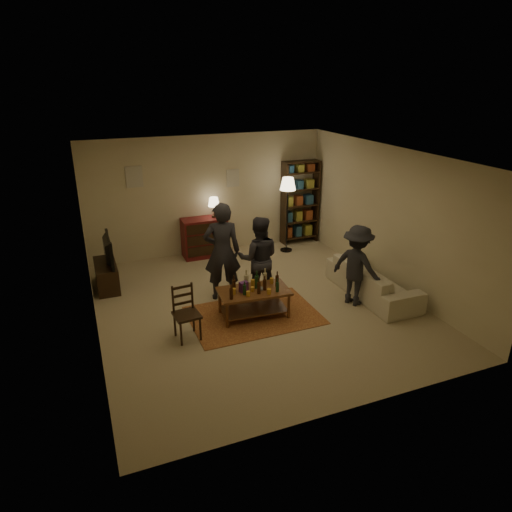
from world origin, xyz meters
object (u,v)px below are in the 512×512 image
coffee_table (254,294)px  person_by_sofa (357,266)px  dining_chair (185,311)px  tv_stand (106,269)px  floor_lamp (288,189)px  person_right (259,258)px  dresser (205,236)px  bookshelf (300,201)px  person_left (222,252)px  sofa (373,280)px

coffee_table → person_by_sofa: (1.89, -0.23, 0.32)m
dining_chair → person_by_sofa: person_by_sofa is taller
tv_stand → person_by_sofa: (4.14, -2.36, 0.36)m
floor_lamp → person_right: bearing=-127.1°
tv_stand → dining_chair: bearing=-66.9°
dresser → bookshelf: (2.44, 0.07, 0.56)m
person_by_sofa → floor_lamp: bearing=-24.4°
coffee_table → dresser: 3.04m
bookshelf → floor_lamp: size_ratio=1.15×
tv_stand → person_left: size_ratio=0.57×
coffee_table → dresser: size_ratio=0.92×
tv_stand → person_left: (1.98, -1.26, 0.54)m
dresser → person_left: person_left is taller
dining_chair → person_left: person_left is taller
coffee_table → bookshelf: (2.44, 3.11, 0.61)m
coffee_table → person_by_sofa: size_ratio=0.84×
tv_stand → bookshelf: bearing=11.8°
coffee_table → dining_chair: size_ratio=1.39×
sofa → floor_lamp: bearing=10.8°
tv_stand → person_by_sofa: person_by_sofa is taller
tv_stand → person_by_sofa: bearing=-29.7°
person_left → sofa: bearing=173.3°
floor_lamp → person_left: person_left is taller
sofa → bookshelf: bearing=-0.8°
coffee_table → sofa: bearing=-1.7°
dining_chair → sofa: size_ratio=0.43×
coffee_table → tv_stand: (-2.25, 2.13, -0.04)m
person_by_sofa → coffee_table: bearing=58.3°
coffee_table → tv_stand: tv_stand is taller
coffee_table → person_left: person_left is taller
bookshelf → sofa: size_ratio=0.97×
person_left → floor_lamp: bearing=-127.7°
sofa → tv_stand: bearing=64.7°
bookshelf → person_by_sofa: 3.40m
floor_lamp → dresser: bearing=168.0°
sofa → person_left: size_ratio=1.13×
tv_stand → dresser: size_ratio=0.78×
dining_chair → sofa: (3.63, 0.16, -0.16)m
coffee_table → dresser: bearing=90.0°
tv_stand → bookshelf: bookshelf is taller
coffee_table → person_left: size_ratio=0.68×
dining_chair → person_by_sofa: 3.15m
dining_chair → sofa: bearing=-2.6°
tv_stand → sofa: size_ratio=0.51×
tv_stand → dresser: (2.25, 0.91, 0.09)m
tv_stand → sofa: 5.14m
bookshelf → person_by_sofa: (-0.55, -3.34, -0.29)m
dresser → dining_chair: bearing=-110.7°
person_left → person_by_sofa: bearing=165.8°
person_right → dining_chair: bearing=48.4°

